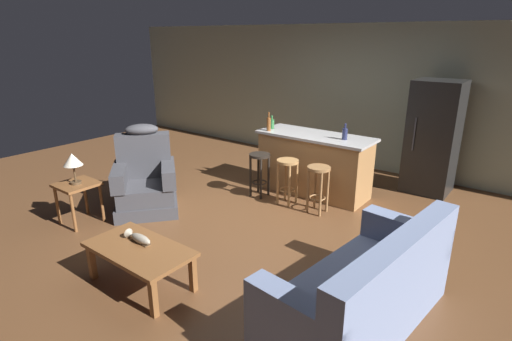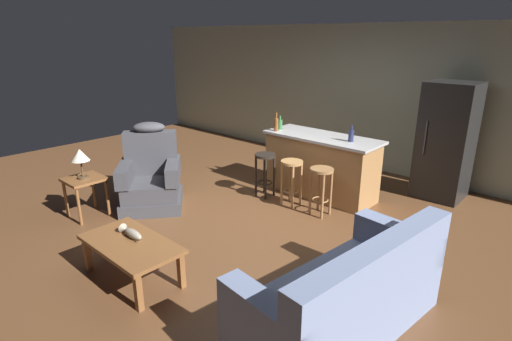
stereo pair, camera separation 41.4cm
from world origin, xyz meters
name	(u,v)px [view 1 (the left image)]	position (x,y,z in m)	size (l,w,h in m)	color
ground_plane	(262,221)	(0.00, 0.00, 0.00)	(12.00, 12.00, 0.00)	brown
back_wall	(364,98)	(0.00, 3.12, 1.30)	(12.00, 0.05, 2.60)	#9EA88E
coffee_table	(139,252)	(-0.11, -1.89, 0.36)	(1.10, 0.60, 0.42)	brown
fish_figurine	(139,238)	(-0.20, -1.82, 0.46)	(0.34, 0.10, 0.10)	#4C3823
couch	(365,292)	(1.90, -1.11, 0.34)	(1.04, 1.98, 0.94)	#707FA3
recliner_near_lamp	(145,181)	(-1.59, -0.66, 0.42)	(1.18, 1.18, 1.20)	#3D3D42
end_table	(78,190)	(-1.92, -1.49, 0.46)	(0.48, 0.48, 0.56)	brown
table_lamp	(73,161)	(-1.91, -1.51, 0.87)	(0.24, 0.24, 0.41)	#4C3823
kitchen_island	(314,164)	(0.00, 1.35, 0.48)	(1.80, 0.70, 0.95)	#9E7042
bar_stool_left	(260,167)	(-0.59, 0.72, 0.47)	(0.32, 0.32, 0.68)	black
bar_stool_middle	(287,174)	(-0.08, 0.72, 0.47)	(0.32, 0.32, 0.68)	#A87A47
bar_stool_right	(318,181)	(0.43, 0.72, 0.47)	(0.32, 0.32, 0.68)	olive
refrigerator	(433,137)	(1.41, 2.55, 0.88)	(0.70, 0.69, 1.76)	black
bottle_tall_green	(272,124)	(-0.76, 1.27, 1.03)	(0.08, 0.08, 0.22)	#2D6B38
bottle_short_amber	(269,124)	(-0.72, 1.12, 1.06)	(0.07, 0.07, 0.30)	brown
bottle_wine_dark	(345,134)	(0.49, 1.33, 1.04)	(0.08, 0.08, 0.24)	#23284C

